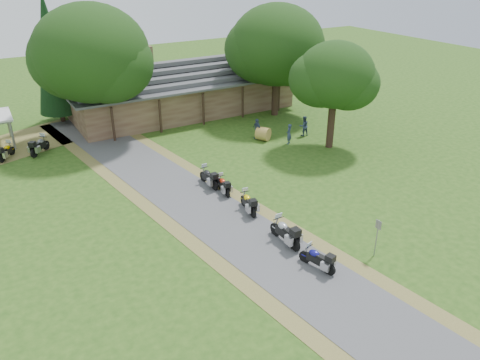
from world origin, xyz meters
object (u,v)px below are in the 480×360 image
hay_bale (263,134)px  motorcycle_row_a (317,258)px  lodge (182,86)px  motorcycle_carport_b (39,145)px  motorcycle_row_d (223,184)px  motorcycle_carport_a (6,151)px  motorcycle_row_b (285,231)px  motorcycle_row_c (248,202)px  motorcycle_row_e (209,176)px

hay_bale → motorcycle_row_a: bearing=-114.4°
lodge → motorcycle_carport_b: (-13.62, -4.21, -1.75)m
motorcycle_row_d → motorcycle_carport_b: bearing=42.8°
motorcycle_row_d → motorcycle_carport_b: motorcycle_carport_b is taller
motorcycle_carport_a → motorcycle_row_b: bearing=-115.6°
lodge → motorcycle_row_c: 20.34m
motorcycle_row_d → motorcycle_carport_a: (-11.13, 12.87, 0.04)m
motorcycle_row_b → motorcycle_row_c: bearing=-2.7°
lodge → motorcycle_carport_a: bearing=-165.8°
motorcycle_row_a → motorcycle_carport_b: motorcycle_carport_b is taller
motorcycle_row_a → motorcycle_carport_a: 24.75m
motorcycle_row_d → hay_bale: bearing=-40.0°
lodge → motorcycle_row_b: 24.03m
lodge → motorcycle_row_b: bearing=-101.4°
motorcycle_row_b → motorcycle_carport_b: 21.23m
motorcycle_row_a → lodge: bearing=-25.8°
motorcycle_row_d → motorcycle_row_c: bearing=-169.9°
motorcycle_row_e → motorcycle_row_c: bearing=-175.7°
motorcycle_carport_a → motorcycle_row_c: bearing=-109.8°
motorcycle_row_d → hay_bale: (7.20, 6.50, -0.05)m
hay_bale → motorcycle_row_b: bearing=-118.7°
motorcycle_carport_a → hay_bale: size_ratio=1.70×
motorcycle_carport_a → motorcycle_row_d: bearing=-104.5°
motorcycle_carport_b → motorcycle_row_b: bearing=-114.1°
motorcycle_carport_a → motorcycle_carport_b: (2.29, -0.20, 0.07)m
motorcycle_row_e → hay_bale: motorcycle_row_e is taller
motorcycle_row_b → motorcycle_carport_b: motorcycle_row_b is taller
lodge → motorcycle_row_a: lodge is taller
hay_bale → motorcycle_row_c: bearing=-127.3°
motorcycle_carport_a → motorcycle_carport_b: size_ratio=0.90×
motorcycle_row_c → hay_bale: 11.71m
motorcycle_carport_a → hay_bale: (18.33, -6.37, -0.09)m
motorcycle_row_e → motorcycle_row_a: bearing=-179.6°
motorcycle_carport_b → hay_bale: (16.04, -6.17, -0.16)m
lodge → motorcycle_row_d: 17.65m
lodge → hay_bale: bearing=-76.9°
lodge → motorcycle_row_b: size_ratio=10.10×
motorcycle_carport_a → motorcycle_carport_b: motorcycle_carport_b is taller
motorcycle_carport_b → motorcycle_carport_a: bearing=126.3°
motorcycle_row_d → motorcycle_carport_a: 17.02m
lodge → hay_bale: 10.83m
lodge → motorcycle_row_d: bearing=-105.8°
motorcycle_row_a → hay_bale: 17.25m
motorcycle_row_a → hay_bale: (7.13, 15.70, -0.08)m
motorcycle_row_a → motorcycle_carport_a: bearing=11.3°
motorcycle_row_a → motorcycle_row_d: 9.20m
motorcycle_row_e → hay_bale: 9.12m
motorcycle_row_b → motorcycle_row_c: size_ratio=1.13×
motorcycle_row_c → motorcycle_carport_a: motorcycle_row_c is taller
motorcycle_row_b → motorcycle_row_a: bearing=179.3°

